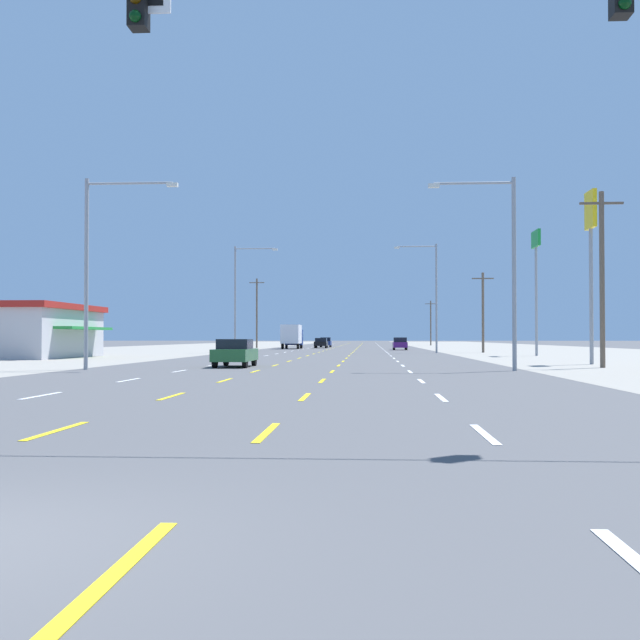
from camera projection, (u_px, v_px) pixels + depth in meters
name	position (u px, v px, depth m)	size (l,w,h in m)	color
ground_plane	(332.00, 354.00, 71.62)	(572.00, 572.00, 0.00)	#4C4C4F
lot_apron_left	(69.00, 354.00, 73.17)	(28.00, 440.00, 0.01)	gray
lot_apron_right	(606.00, 354.00, 70.06)	(28.00, 440.00, 0.01)	gray
lane_markings	(345.00, 348.00, 110.03)	(10.64, 227.60, 0.01)	white
signal_span_wire	(176.00, 120.00, 12.78)	(26.05, 0.52, 9.09)	brown
sedan_inner_left_nearest	(235.00, 353.00, 40.74)	(1.80, 4.50, 1.46)	#235B2D
hatchback_far_right_near	(400.00, 344.00, 95.60)	(1.72, 3.90, 1.54)	#4C196B
box_truck_far_left_mid	(292.00, 335.00, 105.05)	(2.40, 7.20, 3.23)	navy
sedan_inner_left_midfar	(321.00, 343.00, 112.50)	(1.80, 4.50, 1.46)	black
hatchback_inner_left_far	(326.00, 342.00, 123.31)	(1.72, 3.90, 1.54)	navy
storefront_left_row_1	(18.00, 331.00, 59.45)	(10.83, 12.96, 4.08)	#B2B2B7
pole_sign_right_row_1	(591.00, 235.00, 44.70)	(0.24, 1.76, 9.99)	gray
pole_sign_right_row_2	(536.00, 259.00, 65.18)	(0.24, 2.69, 10.52)	gray
streetlight_left_row_0	(97.00, 257.00, 37.34)	(4.54, 0.26, 9.20)	gray
streetlight_right_row_0	(505.00, 258.00, 36.12)	(4.05, 0.26, 9.01)	gray
streetlight_left_row_1	(239.00, 291.00, 78.88)	(4.43, 0.26, 10.81)	gray
streetlight_right_row_1	(432.00, 290.00, 77.65)	(4.29, 0.26, 10.91)	gray
utility_pole_right_row_0	(602.00, 276.00, 39.63)	(2.20, 0.26, 9.01)	brown
utility_pole_right_row_1	(483.00, 311.00, 79.04)	(2.20, 0.26, 8.15)	brown
utility_pole_left_row_2	(257.00, 312.00, 114.02)	(2.20, 0.26, 10.19)	brown
utility_pole_right_row_3	(431.00, 322.00, 150.57)	(2.20, 0.26, 8.65)	brown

